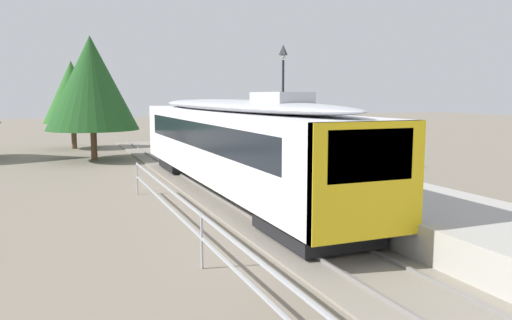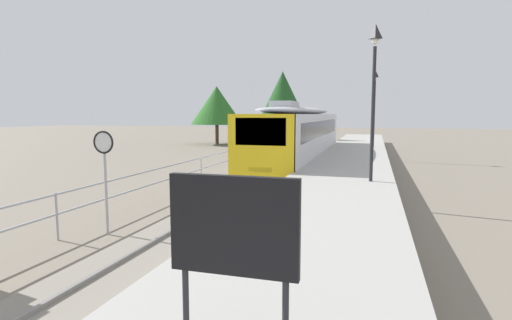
% 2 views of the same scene
% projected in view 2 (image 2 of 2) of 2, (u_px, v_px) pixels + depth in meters
% --- Properties ---
extents(ground_plane, '(160.00, 160.00, 0.00)m').
position_uv_depth(ground_plane, '(215.00, 180.00, 19.88)').
color(ground_plane, slate).
extents(track_rails, '(3.20, 60.00, 0.14)m').
position_uv_depth(track_rails, '(275.00, 182.00, 19.03)').
color(track_rails, gray).
rests_on(track_rails, ground).
extents(commuter_train, '(2.82, 18.15, 3.74)m').
position_uv_depth(commuter_train, '(300.00, 132.00, 24.97)').
color(commuter_train, silver).
rests_on(commuter_train, track_rails).
extents(station_platform, '(3.90, 60.00, 0.90)m').
position_uv_depth(station_platform, '(345.00, 177.00, 18.08)').
color(station_platform, '#A8A59E').
rests_on(station_platform, ground).
extents(platform_lamp_mid_platform, '(0.34, 0.34, 5.35)m').
position_uv_depth(platform_lamp_mid_platform, '(374.00, 73.00, 13.71)').
color(platform_lamp_mid_platform, '#232328').
rests_on(platform_lamp_mid_platform, station_platform).
extents(platform_lamp_far_end, '(0.34, 0.34, 5.35)m').
position_uv_depth(platform_lamp_far_end, '(375.00, 94.00, 27.98)').
color(platform_lamp_far_end, '#232328').
rests_on(platform_lamp_far_end, station_platform).
extents(platform_notice_board, '(1.20, 0.08, 1.80)m').
position_uv_depth(platform_notice_board, '(233.00, 233.00, 3.60)').
color(platform_notice_board, '#232328').
rests_on(platform_notice_board, station_platform).
extents(speed_limit_sign, '(0.61, 0.10, 2.81)m').
position_uv_depth(speed_limit_sign, '(104.00, 156.00, 10.67)').
color(speed_limit_sign, '#9EA0A5').
rests_on(speed_limit_sign, ground).
extents(carpark_fence, '(0.06, 36.06, 1.25)m').
position_uv_depth(carpark_fence, '(56.00, 206.00, 10.32)').
color(carpark_fence, '#9EA0A5').
rests_on(carpark_fence, ground).
extents(tree_behind_carpark, '(5.31, 5.31, 7.22)m').
position_uv_depth(tree_behind_carpark, '(283.00, 101.00, 38.24)').
color(tree_behind_carpark, brown).
rests_on(tree_behind_carpark, ground).
extents(tree_behind_station_far, '(5.56, 5.56, 6.18)m').
position_uv_depth(tree_behind_station_far, '(217.00, 105.00, 43.19)').
color(tree_behind_station_far, brown).
rests_on(tree_behind_station_far, ground).
extents(tree_distant_left, '(4.05, 4.05, 6.24)m').
position_uv_depth(tree_distant_left, '(290.00, 107.00, 45.49)').
color(tree_distant_left, brown).
rests_on(tree_distant_left, ground).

